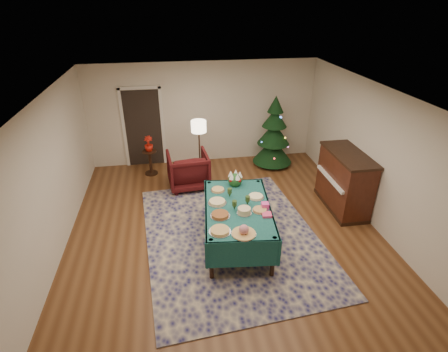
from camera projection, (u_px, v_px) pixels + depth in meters
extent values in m
plane|color=#593319|center=(225.00, 234.00, 6.85)|extent=(7.00, 7.00, 0.00)
plane|color=white|center=(225.00, 98.00, 5.59)|extent=(7.00, 7.00, 0.00)
plane|color=beige|center=(204.00, 113.00, 9.28)|extent=(6.00, 0.00, 6.00)
plane|color=beige|center=(289.00, 346.00, 3.16)|extent=(6.00, 0.00, 6.00)
plane|color=beige|center=(47.00, 186.00, 5.79)|extent=(0.00, 7.00, 7.00)
plane|color=beige|center=(380.00, 161.00, 6.65)|extent=(0.00, 7.00, 7.00)
cube|color=black|center=(144.00, 129.00, 9.19)|extent=(0.92, 0.02, 2.04)
cube|color=silver|center=(124.00, 129.00, 9.09)|extent=(0.08, 0.04, 2.14)
cube|color=silver|center=(163.00, 127.00, 9.24)|extent=(0.08, 0.04, 2.14)
cube|color=silver|center=(139.00, 88.00, 8.68)|extent=(1.08, 0.04, 0.08)
cube|color=#14154D|center=(231.00, 236.00, 6.77)|extent=(3.54, 4.46, 0.02)
cylinder|color=black|center=(211.00, 259.00, 5.59)|extent=(0.07, 0.07, 0.80)
cylinder|color=black|center=(210.00, 199.00, 7.23)|extent=(0.07, 0.07, 0.80)
cylinder|color=black|center=(273.00, 257.00, 5.64)|extent=(0.07, 0.07, 0.80)
cylinder|color=black|center=(257.00, 198.00, 7.27)|extent=(0.07, 0.07, 0.80)
cube|color=#144745|center=(238.00, 207.00, 6.26)|extent=(1.38, 2.13, 0.04)
cube|color=#144745|center=(233.00, 191.00, 7.25)|extent=(1.20, 0.16, 0.50)
cube|color=#144745|center=(243.00, 254.00, 5.48)|extent=(1.20, 0.16, 0.50)
cube|color=#144745|center=(269.00, 217.00, 6.39)|extent=(0.26, 2.04, 0.50)
cube|color=#144745|center=(206.00, 219.00, 6.34)|extent=(0.26, 2.04, 0.50)
cylinder|color=silver|center=(220.00, 231.00, 5.58)|extent=(0.36, 0.36, 0.01)
cylinder|color=tan|center=(220.00, 230.00, 5.57)|extent=(0.31, 0.31, 0.04)
cylinder|color=silver|center=(244.00, 234.00, 5.53)|extent=(0.40, 0.40, 0.01)
sphere|color=#CC727A|center=(244.00, 229.00, 5.49)|extent=(0.16, 0.16, 0.16)
cylinder|color=silver|center=(220.00, 216.00, 5.98)|extent=(0.34, 0.34, 0.01)
cylinder|color=brown|center=(220.00, 215.00, 5.96)|extent=(0.29, 0.29, 0.04)
cylinder|color=silver|center=(244.00, 213.00, 6.05)|extent=(0.26, 0.26, 0.01)
cylinder|color=tan|center=(244.00, 210.00, 6.03)|extent=(0.22, 0.22, 0.10)
cylinder|color=silver|center=(260.00, 211.00, 6.12)|extent=(0.28, 0.28, 0.01)
cylinder|color=#B2844C|center=(260.00, 210.00, 6.11)|extent=(0.24, 0.24, 0.03)
cylinder|color=silver|center=(217.00, 203.00, 6.34)|extent=(0.34, 0.34, 0.01)
cylinder|color=#D8BF7F|center=(217.00, 202.00, 6.33)|extent=(0.29, 0.29, 0.04)
cylinder|color=silver|center=(256.00, 197.00, 6.52)|extent=(0.31, 0.31, 0.01)
cylinder|color=#F2EACC|center=(256.00, 196.00, 6.51)|extent=(0.26, 0.26, 0.03)
cylinder|color=silver|center=(218.00, 190.00, 6.75)|extent=(0.28, 0.28, 0.01)
cylinder|color=tan|center=(218.00, 189.00, 6.74)|extent=(0.24, 0.24, 0.03)
cone|color=#2D471E|center=(230.00, 195.00, 6.52)|extent=(0.07, 0.07, 0.10)
cylinder|color=#2D471E|center=(230.00, 191.00, 6.47)|extent=(0.08, 0.08, 0.10)
cone|color=#2D471E|center=(247.00, 203.00, 6.27)|extent=(0.07, 0.07, 0.10)
cylinder|color=#2D471E|center=(248.00, 199.00, 6.23)|extent=(0.08, 0.08, 0.10)
cone|color=#2D471E|center=(234.00, 208.00, 6.13)|extent=(0.07, 0.07, 0.10)
cylinder|color=#2D471E|center=(234.00, 203.00, 6.09)|extent=(0.08, 0.08, 0.10)
cube|color=#E13E6E|center=(267.00, 215.00, 5.98)|extent=(0.18, 0.18, 0.04)
cube|color=#EA419C|center=(265.00, 206.00, 6.18)|extent=(0.14, 0.14, 0.11)
sphere|color=#1E4C1E|center=(235.00, 180.00, 6.90)|extent=(0.28, 0.28, 0.28)
cone|color=white|center=(240.00, 174.00, 6.86)|extent=(0.11, 0.11, 0.13)
cone|color=white|center=(236.00, 172.00, 6.93)|extent=(0.11, 0.11, 0.13)
cone|color=white|center=(231.00, 174.00, 6.88)|extent=(0.11, 0.11, 0.13)
cone|color=white|center=(232.00, 176.00, 6.79)|extent=(0.11, 0.11, 0.13)
cone|color=white|center=(238.00, 177.00, 6.77)|extent=(0.11, 0.11, 0.13)
sphere|color=#B20C0F|center=(239.00, 176.00, 6.96)|extent=(0.07, 0.07, 0.07)
sphere|color=#B20C0F|center=(231.00, 176.00, 6.96)|extent=(0.07, 0.07, 0.07)
sphere|color=#B20C0F|center=(231.00, 180.00, 6.81)|extent=(0.07, 0.07, 0.07)
sphere|color=#B20C0F|center=(239.00, 180.00, 6.81)|extent=(0.07, 0.07, 0.07)
imported|color=#410D0F|center=(188.00, 168.00, 8.33)|extent=(1.00, 0.94, 0.95)
cylinder|color=#A57F3F|center=(200.00, 177.00, 8.95)|extent=(0.26, 0.26, 0.03)
cylinder|color=black|center=(200.00, 153.00, 8.64)|extent=(0.04, 0.04, 1.37)
cylinder|color=#FFEABF|center=(199.00, 126.00, 8.32)|extent=(0.37, 0.37, 0.27)
cylinder|color=black|center=(152.00, 173.00, 9.12)|extent=(0.33, 0.33, 0.04)
cylinder|color=black|center=(151.00, 163.00, 8.98)|extent=(0.07, 0.07, 0.60)
cylinder|color=black|center=(149.00, 151.00, 8.83)|extent=(0.36, 0.36, 0.03)
imported|color=red|center=(149.00, 147.00, 8.78)|extent=(0.22, 0.38, 0.22)
cylinder|color=black|center=(272.00, 162.00, 9.60)|extent=(0.11, 0.11, 0.15)
cone|color=black|center=(273.00, 150.00, 9.44)|extent=(1.38, 1.38, 0.67)
cone|color=black|center=(274.00, 133.00, 9.22)|extent=(1.13, 1.13, 0.57)
cone|color=black|center=(275.00, 118.00, 9.02)|extent=(0.85, 0.85, 0.48)
cone|color=black|center=(276.00, 104.00, 8.85)|extent=(0.55, 0.55, 0.43)
cube|color=black|center=(340.00, 205.00, 7.71)|extent=(0.65, 1.47, 0.08)
cube|color=#34160D|center=(344.00, 181.00, 7.43)|extent=(0.63, 1.45, 1.19)
cube|color=black|center=(349.00, 155.00, 7.14)|extent=(0.67, 1.49, 0.05)
cube|color=white|center=(331.00, 179.00, 7.35)|extent=(0.14, 1.23, 0.06)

